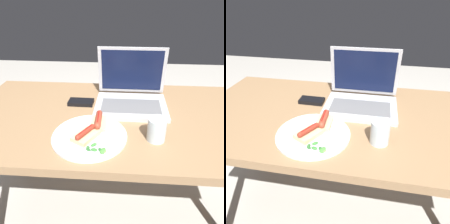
{
  "view_description": "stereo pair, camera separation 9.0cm",
  "coord_description": "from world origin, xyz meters",
  "views": [
    {
      "loc": [
        0.02,
        -0.85,
        1.22
      ],
      "look_at": [
        -0.04,
        -0.08,
        0.77
      ],
      "focal_mm": 35.0,
      "sensor_mm": 36.0,
      "label": 1
    },
    {
      "loc": [
        0.11,
        -0.84,
        1.22
      ],
      "look_at": [
        -0.04,
        -0.08,
        0.77
      ],
      "focal_mm": 35.0,
      "sensor_mm": 36.0,
      "label": 2
    }
  ],
  "objects": [
    {
      "name": "laptop",
      "position": [
        0.04,
        0.11,
        0.76
      ],
      "size": [
        0.34,
        0.28,
        0.26
      ],
      "color": "#B7B7BC",
      "rests_on": "desk"
    },
    {
      "name": "desk",
      "position": [
        0.0,
        0.0,
        0.64
      ],
      "size": [
        1.45,
        0.72,
        0.71
      ],
      "color": "#93704C",
      "rests_on": "ground_plane"
    },
    {
      "name": "external_drive",
      "position": [
        -0.21,
        0.09,
        0.72
      ],
      "size": [
        0.12,
        0.07,
        0.02
      ],
      "rotation": [
        0.0,
        0.0,
        -0.02
      ],
      "color": "black",
      "rests_on": "desk"
    },
    {
      "name": "drinking_glass",
      "position": [
        0.14,
        -0.17,
        0.75
      ],
      "size": [
        0.07,
        0.07,
        0.09
      ],
      "color": "silver",
      "rests_on": "desk"
    },
    {
      "name": "ground_plane",
      "position": [
        0.0,
        0.0,
        0.0
      ],
      "size": [
        6.0,
        6.0,
        0.0
      ],
      "primitive_type": "plane",
      "color": "#B7B2A8"
    },
    {
      "name": "plate",
      "position": [
        -0.12,
        -0.18,
        0.72
      ],
      "size": [
        0.29,
        0.29,
        0.02
      ],
      "color": "silver",
      "rests_on": "desk"
    },
    {
      "name": "sausage_toast_left",
      "position": [
        -0.09,
        -0.11,
        0.74
      ],
      "size": [
        0.07,
        0.12,
        0.04
      ],
      "rotation": [
        0.0,
        0.0,
        4.75
      ],
      "color": "#D6B784",
      "rests_on": "plate"
    },
    {
      "name": "sausage_toast_middle",
      "position": [
        -0.13,
        -0.2,
        0.73
      ],
      "size": [
        0.11,
        0.12,
        0.04
      ],
      "rotation": [
        0.0,
        0.0,
        1.05
      ],
      "color": "#D6B784",
      "rests_on": "plate"
    },
    {
      "name": "salad_pile",
      "position": [
        -0.08,
        -0.26,
        0.72
      ],
      "size": [
        0.08,
        0.06,
        0.01
      ],
      "color": "#387A33",
      "rests_on": "plate"
    }
  ]
}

